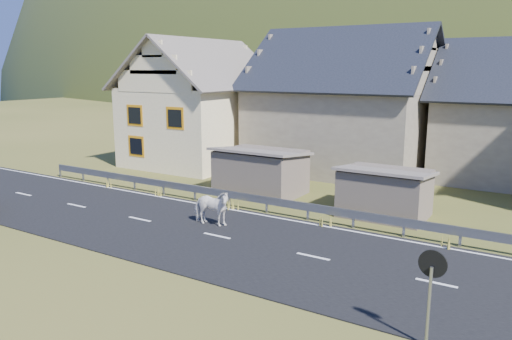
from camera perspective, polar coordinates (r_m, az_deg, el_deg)
The scene contains 11 objects.
ground at distance 19.06m, azimuth -4.48°, elevation -7.63°, with size 160.00×160.00×0.00m, color #353F16.
road at distance 19.05m, azimuth -4.48°, elevation -7.57°, with size 60.00×7.00×0.04m, color black.
lane_markings at distance 19.04m, azimuth -4.48°, elevation -7.50°, with size 60.00×6.60×0.01m, color silver.
guardrail at distance 21.83m, azimuth 1.22°, elevation -3.53°, with size 28.10×0.09×0.75m.
shed_left at distance 25.05m, azimuth 0.56°, elevation -0.28°, with size 4.30×3.30×2.40m, color #6F5F54.
shed_right at distance 22.03m, azimuth 14.50°, elevation -2.59°, with size 3.80×2.90×2.20m, color #6F5F54.
house_cream at distance 33.65m, azimuth -6.32°, elevation 8.31°, with size 7.80×9.80×8.30m.
house_stone_a at distance 31.75m, azimuth 10.22°, elevation 8.50°, with size 10.80×9.80×8.90m.
conifer_patch at distance 140.74m, azimuth 4.02°, elevation 11.52°, with size 76.00×50.00×28.00m, color black.
horse at distance 20.10m, azimuth -5.17°, elevation -4.27°, with size 1.75×0.80×1.48m, color white.
traffic_mirror at distance 12.05m, azimuth 19.44°, elevation -11.41°, with size 0.64×0.19×2.32m.
Camera 1 is at (10.69, -14.47, 6.28)m, focal length 35.00 mm.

